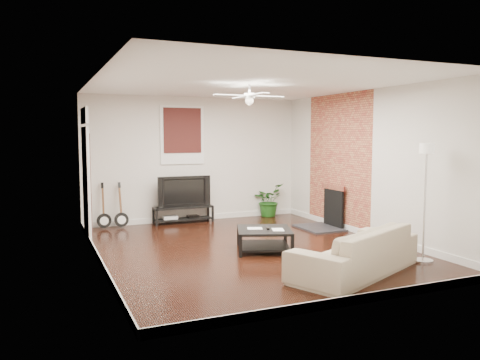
# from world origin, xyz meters

# --- Properties ---
(room) EXTENTS (5.01, 6.01, 2.81)m
(room) POSITION_xyz_m (0.00, 0.00, 1.40)
(room) COLOR black
(room) RESTS_ON ground
(brick_accent) EXTENTS (0.02, 2.20, 2.80)m
(brick_accent) POSITION_xyz_m (2.49, 1.00, 1.40)
(brick_accent) COLOR #A14234
(brick_accent) RESTS_ON floor
(fireplace) EXTENTS (0.80, 1.10, 0.92)m
(fireplace) POSITION_xyz_m (2.20, 1.00, 0.46)
(fireplace) COLOR black
(fireplace) RESTS_ON floor
(window_back) EXTENTS (1.00, 0.06, 1.30)m
(window_back) POSITION_xyz_m (-0.30, 2.97, 1.95)
(window_back) COLOR #39110F
(window_back) RESTS_ON wall_back
(door_left) EXTENTS (0.08, 1.00, 2.50)m
(door_left) POSITION_xyz_m (-2.46, 1.90, 1.25)
(door_left) COLOR white
(door_left) RESTS_ON wall_left
(tv_stand) EXTENTS (1.32, 0.35, 0.37)m
(tv_stand) POSITION_xyz_m (-0.35, 2.78, 0.18)
(tv_stand) COLOR black
(tv_stand) RESTS_ON floor
(tv) EXTENTS (1.18, 0.16, 0.68)m
(tv) POSITION_xyz_m (-0.35, 2.80, 0.71)
(tv) COLOR black
(tv) RESTS_ON tv_stand
(coffee_table) EXTENTS (1.14, 1.14, 0.37)m
(coffee_table) POSITION_xyz_m (0.16, -0.25, 0.19)
(coffee_table) COLOR black
(coffee_table) RESTS_ON floor
(sofa) EXTENTS (2.41, 1.73, 0.66)m
(sofa) POSITION_xyz_m (0.76, -1.95, 0.33)
(sofa) COLOR #C8B296
(sofa) RESTS_ON floor
(floor_lamp) EXTENTS (0.40, 0.40, 1.83)m
(floor_lamp) POSITION_xyz_m (2.11, -1.85, 0.92)
(floor_lamp) COLOR silver
(floor_lamp) RESTS_ON floor
(potted_plant) EXTENTS (0.93, 0.91, 0.79)m
(potted_plant) POSITION_xyz_m (1.78, 2.82, 0.39)
(potted_plant) COLOR #1C5117
(potted_plant) RESTS_ON floor
(guitar_left) EXTENTS (0.31, 0.23, 0.97)m
(guitar_left) POSITION_xyz_m (-2.07, 2.75, 0.48)
(guitar_left) COLOR black
(guitar_left) RESTS_ON floor
(guitar_right) EXTENTS (0.31, 0.22, 0.97)m
(guitar_right) POSITION_xyz_m (-1.72, 2.72, 0.48)
(guitar_right) COLOR black
(guitar_right) RESTS_ON floor
(ceiling_fan) EXTENTS (1.24, 1.24, 0.32)m
(ceiling_fan) POSITION_xyz_m (0.00, 0.00, 2.60)
(ceiling_fan) COLOR white
(ceiling_fan) RESTS_ON ceiling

